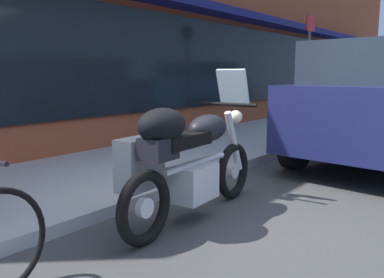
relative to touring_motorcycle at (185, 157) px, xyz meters
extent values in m
plane|color=#3A3A3A|center=(0.32, -0.48, -0.59)|extent=(80.00, 80.00, 0.00)
cube|color=brown|center=(7.68, 3.18, 2.47)|extent=(22.72, 0.35, 6.12)
cube|color=black|center=(7.68, 2.98, 0.96)|extent=(15.90, 0.06, 1.80)
cube|color=navy|center=(7.68, 2.76, 2.06)|extent=(15.90, 0.60, 0.16)
cube|color=#A8A8A8|center=(9.32, 1.80, -0.53)|extent=(30.00, 2.42, 0.12)
torus|color=black|center=(0.87, 0.03, -0.29)|extent=(0.61, 0.13, 0.60)
cylinder|color=silver|center=(0.87, 0.03, -0.29)|extent=(0.16, 0.07, 0.16)
torus|color=black|center=(-0.59, -0.08, -0.29)|extent=(0.61, 0.13, 0.60)
cylinder|color=silver|center=(-0.59, -0.08, -0.29)|extent=(0.16, 0.07, 0.16)
cube|color=silver|center=(0.09, -0.03, -0.24)|extent=(0.46, 0.33, 0.32)
cylinder|color=silver|center=(0.14, -0.02, -0.07)|extent=(0.95, 0.13, 0.06)
ellipsoid|color=black|center=(0.34, -0.01, 0.23)|extent=(0.54, 0.32, 0.26)
cube|color=black|center=(-0.08, -0.04, 0.17)|extent=(0.62, 0.28, 0.11)
cube|color=black|center=(-0.41, -0.06, 0.15)|extent=(0.29, 0.24, 0.18)
cylinder|color=silver|center=(0.87, 0.03, 0.03)|extent=(0.35, 0.09, 0.67)
cylinder|color=black|center=(0.75, 0.02, 0.43)|extent=(0.08, 0.62, 0.04)
cube|color=silver|center=(0.83, 0.02, 0.61)|extent=(0.17, 0.33, 0.35)
sphere|color=#EAEACC|center=(0.90, 0.03, 0.29)|extent=(0.14, 0.14, 0.14)
cube|color=#9F9F9F|center=(-0.38, 0.18, -0.01)|extent=(0.45, 0.23, 0.44)
cube|color=black|center=(-0.38, 0.29, -0.01)|extent=(0.37, 0.04, 0.03)
ellipsoid|color=black|center=(-0.36, -0.06, 0.33)|extent=(0.50, 0.35, 0.28)
cylinder|color=black|center=(5.49, -0.21, -0.26)|extent=(0.68, 0.28, 0.66)
cylinder|color=black|center=(2.59, 0.06, -0.26)|extent=(0.68, 0.28, 0.66)
cylinder|color=#59595B|center=(5.94, 1.28, 0.77)|extent=(0.07, 0.07, 2.49)
cube|color=red|center=(5.94, 1.26, 1.81)|extent=(0.44, 0.02, 0.32)
camera|label=1|loc=(-2.76, -2.20, 0.73)|focal=37.95mm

